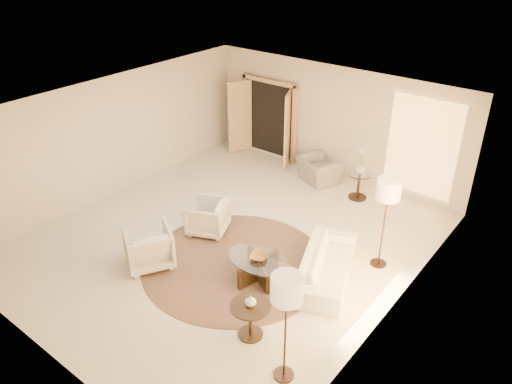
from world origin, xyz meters
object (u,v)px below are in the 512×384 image
Objects in this scene: side_table at (359,183)px; armchair_left at (207,215)px; coffee_table at (259,266)px; floor_lamp_far at (287,293)px; side_vase at (360,169)px; armchair_right at (148,245)px; end_vase at (251,301)px; bowl at (259,257)px; end_table at (251,315)px; floor_lamp_near at (388,193)px; sofa at (327,264)px; accent_chair at (318,166)px.

armchair_left is at bearing -118.65° from side_table.
armchair_left is at bearing 161.72° from coffee_table.
coffee_table is at bearing 137.33° from floor_lamp_far.
side_vase reaches higher than coffee_table.
end_vase is (2.68, -0.27, 0.26)m from armchair_right.
bowl is at bearing -89.45° from side_vase.
floor_lamp_far reaches higher than side_table.
side_vase reaches higher than end_table.
floor_lamp_far is 9.65× the size of end_vase.
floor_lamp_near is (3.44, 2.69, 1.12)m from armchair_right.
bowl is at bearing 145.76° from armchair_right.
armchair_right is (-0.10, -1.51, 0.04)m from armchair_left.
floor_lamp_far is at bearing -42.67° from bowl.
end_vase reaches higher than sofa.
bowl is at bearing -89.45° from side_table.
end_vase is at bearing 153.18° from sofa.
floor_lamp_near is at bearing 75.61° from end_vase.
bowl is (1.82, -0.60, 0.10)m from armchair_left.
end_table is (0.76, -1.18, 0.13)m from coffee_table.
floor_lamp_near reaches higher than sofa.
coffee_table is at bearing -130.55° from floor_lamp_near.
bowl is at bearing 137.33° from floor_lamp_far.
end_table is (2.58, -1.78, 0.02)m from armchair_left.
floor_lamp_near is at bearing 49.45° from bowl.
side_table is at bearing 107.36° from floor_lamp_far.
bowl is at bearing 108.75° from sofa.
armchair_left is 1.92m from bowl.
floor_lamp_far is (3.46, -2.12, 1.13)m from armchair_left.
end_vase reaches higher than side_table.
floor_lamp_near is at bearing 165.47° from accent_chair.
accent_chair is 3.73m from floor_lamp_near.
end_table is 1.45m from floor_lamp_far.
side_vase is (-0.80, 5.04, 0.34)m from end_table.
armchair_right is at bearing -154.65° from bowl.
side_table is (1.88, 4.77, -0.04)m from armchair_right.
sofa is at bearing 39.92° from bowl.
end_table is 0.28m from end_vase.
coffee_table is 7.51× the size of side_vase.
side_vase is at bearing 127.92° from armchair_left.
floor_lamp_near is 9.82× the size of end_vase.
sofa is 11.22× the size of end_vase.
coffee_table is (1.24, -4.01, -0.12)m from accent_chair.
armchair_left is at bearing -118.65° from side_vase.
sofa is 3.24× the size of end_table.
end_table is 1.41m from bowl.
side_vase reaches higher than accent_chair.
side_vase is at bearing -171.13° from armchair_right.
armchair_left is 1.92m from coffee_table.
side_vase is (-1.56, 2.08, -0.79)m from floor_lamp_near.
floor_lamp_near is at bearing 86.01° from armchair_left.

